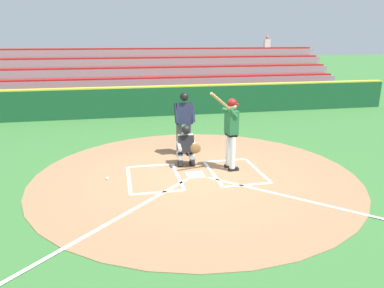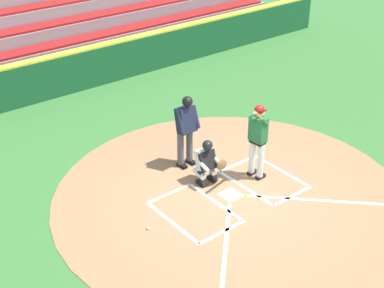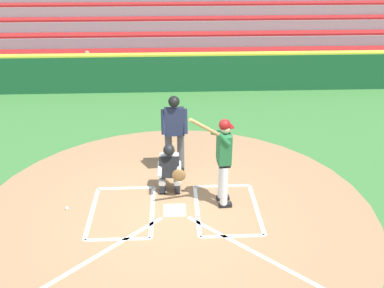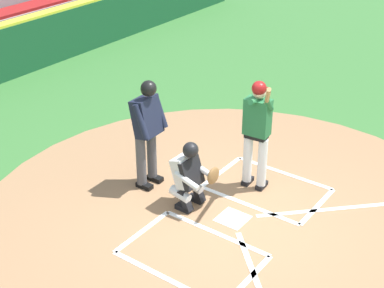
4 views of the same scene
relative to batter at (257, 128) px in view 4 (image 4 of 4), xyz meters
The scene contains 6 objects.
ground_plane 1.48m from the batter, 11.90° to the left, with size 120.00×120.00×0.00m, color #387033.
dirt_circle 1.48m from the batter, 11.90° to the left, with size 8.00×8.00×0.01m, color #99704C.
home_plate_and_chalk 1.82m from the batter, 48.17° to the left, with size 7.93×4.91×0.01m.
batter is the anchor object (origin of this frame).
catcher 1.28m from the batter, 26.73° to the right, with size 0.59×0.61×1.13m.
plate_umpire 1.73m from the batter, 56.91° to the right, with size 0.59×0.42×1.86m.
Camera 4 is at (6.15, 3.71, 5.12)m, focal length 53.88 mm.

